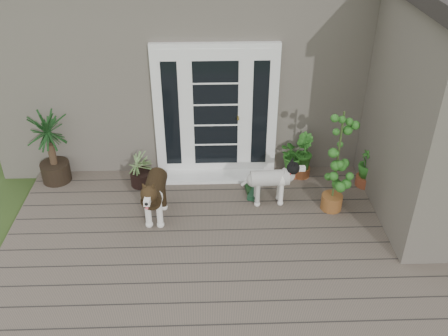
{
  "coord_description": "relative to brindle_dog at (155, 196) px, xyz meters",
  "views": [
    {
      "loc": [
        -0.3,
        -4.28,
        4.49
      ],
      "look_at": [
        -0.1,
        1.75,
        0.7
      ],
      "focal_mm": 39.57,
      "sensor_mm": 36.0,
      "label": 1
    }
  ],
  "objects": [
    {
      "name": "sapling",
      "position": [
        2.54,
        0.14,
        0.44
      ],
      "size": [
        0.5,
        0.5,
        1.63
      ],
      "primitive_type": null,
      "rotation": [
        0.0,
        0.0,
        -0.05
      ],
      "color": "#1B6021",
      "rests_on": "deck"
    },
    {
      "name": "white_dog",
      "position": [
        1.64,
        0.32,
        -0.06
      ],
      "size": [
        0.77,
        0.36,
        0.63
      ],
      "primitive_type": null,
      "rotation": [
        0.0,
        0.0,
        -1.52
      ],
      "color": "white",
      "rests_on": "deck"
    },
    {
      "name": "clog_left",
      "position": [
        1.37,
        0.62,
        -0.33
      ],
      "size": [
        0.17,
        0.31,
        0.09
      ],
      "primitive_type": null,
      "rotation": [
        0.0,
        0.0,
        0.1
      ],
      "color": "black",
      "rests_on": "deck"
    },
    {
      "name": "deck",
      "position": [
        1.07,
        -0.97,
        -0.43
      ],
      "size": [
        6.2,
        4.6,
        0.12
      ],
      "primitive_type": "cube",
      "color": "#6B5B4C",
      "rests_on": "ground"
    },
    {
      "name": "herb_a",
      "position": [
        2.1,
        1.03,
        -0.08
      ],
      "size": [
        0.61,
        0.61,
        0.58
      ],
      "primitive_type": "imported",
      "rotation": [
        0.0,
        0.0,
        0.41
      ],
      "color": "#285C1A",
      "rests_on": "deck"
    },
    {
      "name": "brindle_dog",
      "position": [
        0.0,
        0.0,
        0.0
      ],
      "size": [
        0.44,
        0.91,
        0.74
      ],
      "primitive_type": null,
      "rotation": [
        0.0,
        0.0,
        3.08
      ],
      "color": "#2F2111",
      "rests_on": "deck"
    },
    {
      "name": "clog_right",
      "position": [
        1.43,
        0.49,
        -0.32
      ],
      "size": [
        0.28,
        0.38,
        0.1
      ],
      "primitive_type": null,
      "rotation": [
        0.0,
        0.0,
        -0.41
      ],
      "color": "#173A23",
      "rests_on": "deck"
    },
    {
      "name": "door_unit",
      "position": [
        0.87,
        1.23,
        0.7
      ],
      "size": [
        1.9,
        0.14,
        2.15
      ],
      "primitive_type": "cube",
      "color": "white",
      "rests_on": "deck"
    },
    {
      "name": "yucca",
      "position": [
        -1.68,
        1.03,
        0.25
      ],
      "size": [
        0.91,
        0.91,
        1.24
      ],
      "primitive_type": null,
      "rotation": [
        0.0,
        0.0,
        0.07
      ],
      "color": "black",
      "rests_on": "deck"
    },
    {
      "name": "house_main",
      "position": [
        1.07,
        3.28,
        1.06
      ],
      "size": [
        7.4,
        4.0,
        3.1
      ],
      "primitive_type": "cube",
      "color": "#665E54",
      "rests_on": "ground"
    },
    {
      "name": "herb_b",
      "position": [
        2.25,
        1.03,
        -0.1
      ],
      "size": [
        0.44,
        0.44,
        0.54
      ],
      "primitive_type": "imported",
      "rotation": [
        0.0,
        0.0,
        1.83
      ],
      "color": "#195A1B",
      "rests_on": "deck"
    },
    {
      "name": "herb_c",
      "position": [
        3.21,
        0.73,
        -0.1
      ],
      "size": [
        0.36,
        0.36,
        0.54
      ],
      "primitive_type": "imported",
      "rotation": [
        0.0,
        0.0,
        4.67
      ],
      "color": "#2B651C",
      "rests_on": "deck"
    },
    {
      "name": "door_step",
      "position": [
        0.87,
        1.03,
        -0.35
      ],
      "size": [
        1.6,
        0.4,
        0.05
      ],
      "primitive_type": "cube",
      "color": "white",
      "rests_on": "deck"
    },
    {
      "name": "spider_plant",
      "position": [
        -0.3,
        0.87,
        -0.06
      ],
      "size": [
        0.67,
        0.67,
        0.62
      ],
      "primitive_type": null,
      "rotation": [
        0.0,
        0.0,
        0.17
      ],
      "color": "#8EA867",
      "rests_on": "deck"
    }
  ]
}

